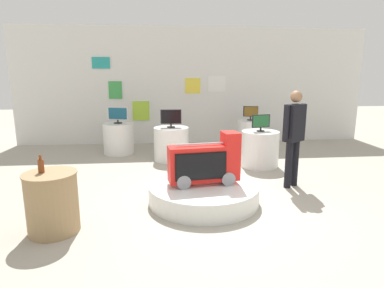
{
  "coord_description": "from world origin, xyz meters",
  "views": [
    {
      "loc": [
        -0.97,
        -4.48,
        1.93
      ],
      "look_at": [
        -0.46,
        0.72,
        0.81
      ],
      "focal_mm": 29.83,
      "sensor_mm": 36.0,
      "label": 1
    }
  ],
  "objects_px": {
    "side_table_round": "(52,202)",
    "bottle_on_side_table": "(41,166)",
    "display_pedestal_left_rear": "(171,144)",
    "display_pedestal_center_rear": "(250,135)",
    "main_display_pedestal": "(204,193)",
    "display_pedestal_far_right": "(260,149)",
    "novelty_firetruck_tv": "(205,164)",
    "shopper_browsing_near_truck": "(294,132)",
    "display_pedestal_right_rear": "(119,138)",
    "tv_on_left_rear": "(171,118)",
    "tv_on_center_rear": "(251,112)",
    "tv_on_right_rear": "(118,115)",
    "tv_on_far_right": "(261,122)"
  },
  "relations": [
    {
      "from": "side_table_round",
      "to": "bottle_on_side_table",
      "type": "relative_size",
      "value": 3.45
    },
    {
      "from": "display_pedestal_left_rear",
      "to": "side_table_round",
      "type": "height_order",
      "value": "same"
    },
    {
      "from": "display_pedestal_center_rear",
      "to": "side_table_round",
      "type": "height_order",
      "value": "same"
    },
    {
      "from": "main_display_pedestal",
      "to": "display_pedestal_far_right",
      "type": "distance_m",
      "value": 2.38
    },
    {
      "from": "novelty_firetruck_tv",
      "to": "shopper_browsing_near_truck",
      "type": "bearing_deg",
      "value": 19.01
    },
    {
      "from": "main_display_pedestal",
      "to": "display_pedestal_right_rear",
      "type": "relative_size",
      "value": 2.21
    },
    {
      "from": "novelty_firetruck_tv",
      "to": "tv_on_left_rear",
      "type": "xyz_separation_m",
      "value": [
        -0.43,
        2.58,
        0.38
      ]
    },
    {
      "from": "tv_on_left_rear",
      "to": "side_table_round",
      "type": "relative_size",
      "value": 0.61
    },
    {
      "from": "display_pedestal_center_rear",
      "to": "side_table_round",
      "type": "distance_m",
      "value": 5.73
    },
    {
      "from": "display_pedestal_left_rear",
      "to": "tv_on_center_rear",
      "type": "distance_m",
      "value": 2.43
    },
    {
      "from": "display_pedestal_left_rear",
      "to": "display_pedestal_right_rear",
      "type": "distance_m",
      "value": 1.51
    },
    {
      "from": "tv_on_center_rear",
      "to": "tv_on_right_rear",
      "type": "relative_size",
      "value": 0.76
    },
    {
      "from": "display_pedestal_far_right",
      "to": "tv_on_center_rear",
      "type": "bearing_deg",
      "value": 81.28
    },
    {
      "from": "main_display_pedestal",
      "to": "tv_on_far_right",
      "type": "height_order",
      "value": "tv_on_far_right"
    },
    {
      "from": "display_pedestal_left_rear",
      "to": "bottle_on_side_table",
      "type": "height_order",
      "value": "bottle_on_side_table"
    },
    {
      "from": "bottle_on_side_table",
      "to": "shopper_browsing_near_truck",
      "type": "bearing_deg",
      "value": 19.34
    },
    {
      "from": "display_pedestal_far_right",
      "to": "shopper_browsing_near_truck",
      "type": "bearing_deg",
      "value": -82.83
    },
    {
      "from": "tv_on_center_rear",
      "to": "side_table_round",
      "type": "relative_size",
      "value": 0.5
    },
    {
      "from": "main_display_pedestal",
      "to": "shopper_browsing_near_truck",
      "type": "xyz_separation_m",
      "value": [
        1.64,
        0.55,
        0.84
      ]
    },
    {
      "from": "tv_on_right_rear",
      "to": "shopper_browsing_near_truck",
      "type": "relative_size",
      "value": 0.3
    },
    {
      "from": "novelty_firetruck_tv",
      "to": "display_pedestal_center_rear",
      "type": "height_order",
      "value": "novelty_firetruck_tv"
    },
    {
      "from": "tv_on_left_rear",
      "to": "tv_on_center_rear",
      "type": "distance_m",
      "value": 2.36
    },
    {
      "from": "main_display_pedestal",
      "to": "side_table_round",
      "type": "xyz_separation_m",
      "value": [
        -2.0,
        -0.78,
        0.25
      ]
    },
    {
      "from": "main_display_pedestal",
      "to": "novelty_firetruck_tv",
      "type": "height_order",
      "value": "novelty_firetruck_tv"
    },
    {
      "from": "tv_on_right_rear",
      "to": "display_pedestal_left_rear",
      "type": "bearing_deg",
      "value": -30.71
    },
    {
      "from": "tv_on_right_rear",
      "to": "display_pedestal_far_right",
      "type": "distance_m",
      "value": 3.55
    },
    {
      "from": "side_table_round",
      "to": "tv_on_center_rear",
      "type": "bearing_deg",
      "value": 49.29
    },
    {
      "from": "display_pedestal_left_rear",
      "to": "display_pedestal_far_right",
      "type": "bearing_deg",
      "value": -20.82
    },
    {
      "from": "tv_on_left_rear",
      "to": "bottle_on_side_table",
      "type": "relative_size",
      "value": 2.12
    },
    {
      "from": "display_pedestal_far_right",
      "to": "side_table_round",
      "type": "bearing_deg",
      "value": -142.75
    },
    {
      "from": "tv_on_right_rear",
      "to": "bottle_on_side_table",
      "type": "relative_size",
      "value": 2.28
    },
    {
      "from": "tv_on_far_right",
      "to": "display_pedestal_left_rear",
      "type": "bearing_deg",
      "value": 159.06
    },
    {
      "from": "tv_on_far_right",
      "to": "tv_on_right_rear",
      "type": "bearing_deg",
      "value": 154.88
    },
    {
      "from": "tv_on_center_rear",
      "to": "shopper_browsing_near_truck",
      "type": "bearing_deg",
      "value": -91.82
    },
    {
      "from": "main_display_pedestal",
      "to": "novelty_firetruck_tv",
      "type": "relative_size",
      "value": 1.53
    },
    {
      "from": "display_pedestal_left_rear",
      "to": "tv_on_right_rear",
      "type": "distance_m",
      "value": 1.62
    },
    {
      "from": "display_pedestal_right_rear",
      "to": "side_table_round",
      "type": "relative_size",
      "value": 1.0
    },
    {
      "from": "novelty_firetruck_tv",
      "to": "tv_on_center_rear",
      "type": "relative_size",
      "value": 2.89
    },
    {
      "from": "display_pedestal_right_rear",
      "to": "tv_on_far_right",
      "type": "distance_m",
      "value": 3.55
    },
    {
      "from": "tv_on_center_rear",
      "to": "bottle_on_side_table",
      "type": "bearing_deg",
      "value": -131.57
    },
    {
      "from": "tv_on_left_rear",
      "to": "tv_on_far_right",
      "type": "distance_m",
      "value": 2.01
    },
    {
      "from": "tv_on_far_right",
      "to": "display_pedestal_far_right",
      "type": "bearing_deg",
      "value": 78.26
    },
    {
      "from": "display_pedestal_left_rear",
      "to": "display_pedestal_center_rear",
      "type": "bearing_deg",
      "value": 24.81
    },
    {
      "from": "display_pedestal_center_rear",
      "to": "shopper_browsing_near_truck",
      "type": "relative_size",
      "value": 0.46
    },
    {
      "from": "display_pedestal_right_rear",
      "to": "side_table_round",
      "type": "distance_m",
      "value": 4.14
    },
    {
      "from": "tv_on_center_rear",
      "to": "tv_on_right_rear",
      "type": "xyz_separation_m",
      "value": [
        -3.43,
        -0.22,
        0.01
      ]
    },
    {
      "from": "display_pedestal_left_rear",
      "to": "display_pedestal_right_rear",
      "type": "height_order",
      "value": "same"
    },
    {
      "from": "display_pedestal_left_rear",
      "to": "display_pedestal_far_right",
      "type": "distance_m",
      "value": 2.01
    },
    {
      "from": "display_pedestal_right_rear",
      "to": "display_pedestal_center_rear",
      "type": "bearing_deg",
      "value": 3.61
    },
    {
      "from": "display_pedestal_far_right",
      "to": "side_table_round",
      "type": "distance_m",
      "value": 4.36
    }
  ]
}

